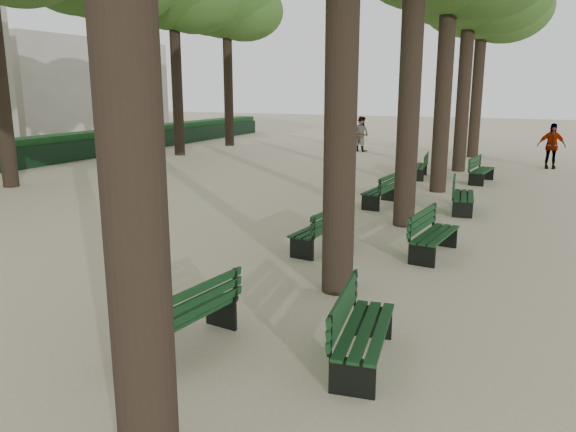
% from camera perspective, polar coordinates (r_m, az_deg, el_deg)
% --- Properties ---
extents(ground, '(120.00, 120.00, 0.00)m').
position_cam_1_polar(ground, '(7.74, -13.55, -12.93)').
color(ground, '#C0B291').
rests_on(ground, ground).
extents(bench_left_0, '(0.81, 1.86, 0.92)m').
position_cam_1_polar(bench_left_0, '(7.55, -10.59, -11.18)').
color(bench_left_0, black).
rests_on(bench_left_0, ground).
extents(bench_left_1, '(0.77, 1.85, 0.92)m').
position_cam_1_polar(bench_left_1, '(11.75, 3.24, -2.14)').
color(bench_left_1, black).
rests_on(bench_left_1, ground).
extents(bench_left_2, '(0.74, 1.85, 0.92)m').
position_cam_1_polar(bench_left_2, '(16.31, 9.37, 2.00)').
color(bench_left_2, black).
rests_on(bench_left_2, ground).
extents(bench_left_3, '(0.76, 1.85, 0.92)m').
position_cam_1_polar(bench_left_3, '(21.57, 13.10, 4.50)').
color(bench_left_3, black).
rests_on(bench_left_3, ground).
extents(bench_right_0, '(0.80, 1.86, 0.92)m').
position_cam_1_polar(bench_right_0, '(7.10, 7.72, -12.68)').
color(bench_right_0, black).
rests_on(bench_right_0, ground).
extents(bench_right_1, '(0.78, 1.86, 0.92)m').
position_cam_1_polar(bench_right_1, '(11.67, 14.63, -2.66)').
color(bench_right_1, black).
rests_on(bench_right_1, ground).
extents(bench_right_2, '(0.78, 1.85, 0.92)m').
position_cam_1_polar(bench_right_2, '(16.02, 17.34, 1.38)').
color(bench_right_2, black).
rests_on(bench_right_2, ground).
extents(bench_right_3, '(0.79, 1.86, 0.92)m').
position_cam_1_polar(bench_right_3, '(21.12, 19.07, 3.94)').
color(bench_right_3, black).
rests_on(bench_right_3, ground).
extents(man_with_map, '(0.63, 0.67, 1.57)m').
position_cam_1_polar(man_with_map, '(7.87, -14.26, -6.31)').
color(man_with_map, black).
rests_on(man_with_map, ground).
extents(pedestrian_d, '(0.85, 0.36, 1.73)m').
position_cam_1_polar(pedestrian_d, '(30.97, 12.39, 8.12)').
color(pedestrian_d, '#262628').
rests_on(pedestrian_d, ground).
extents(pedestrian_a, '(0.96, 0.73, 1.83)m').
position_cam_1_polar(pedestrian_a, '(29.99, 7.44, 8.27)').
color(pedestrian_a, '#262628').
rests_on(pedestrian_a, ground).
extents(pedestrian_c, '(1.14, 0.53, 1.88)m').
position_cam_1_polar(pedestrian_c, '(25.85, 25.18, 6.46)').
color(pedestrian_c, '#262628').
rests_on(pedestrian_c, ground).
extents(fence, '(0.08, 42.00, 0.90)m').
position_cam_1_polar(fence, '(25.57, -25.60, 5.25)').
color(fence, black).
rests_on(fence, ground).
extents(hedge, '(1.20, 42.00, 1.20)m').
position_cam_1_polar(hedge, '(26.09, -26.65, 5.61)').
color(hedge, '#17421E').
rests_on(hedge, ground).
extents(building_far, '(12.00, 16.00, 7.00)m').
position_cam_1_polar(building_far, '(51.51, -23.08, 12.18)').
color(building_far, '#B7B2A3').
rests_on(building_far, ground).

